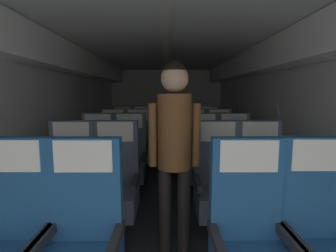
{
  "coord_description": "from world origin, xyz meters",
  "views": [
    {
      "loc": [
        0.0,
        0.16,
        1.4
      ],
      "look_at": [
        0.03,
        4.32,
        0.85
      ],
      "focal_mm": 26.39,
      "sensor_mm": 36.0,
      "label": 1
    }
  ],
  "objects_px": {
    "seat_a_right_window": "(250,247)",
    "seat_d_right_window": "(194,146)",
    "seat_a_left_window": "(9,247)",
    "seat_d_right_aisle": "(220,146)",
    "seat_b_right_aisle": "(261,187)",
    "flight_attendant": "(174,139)",
    "seat_e_left_aisle": "(143,136)",
    "seat_e_left_window": "(122,137)",
    "seat_e_right_window": "(190,136)",
    "seat_a_left_aisle": "(82,248)",
    "seat_c_right_window": "(203,161)",
    "seat_b_left_aisle": "(115,187)",
    "seat_d_left_aisle": "(138,146)",
    "seat_b_left_window": "(70,187)",
    "seat_b_right_window": "(218,187)",
    "seat_a_right_aisle": "(322,245)",
    "seat_d_left_window": "(113,146)",
    "seat_c_left_aisle": "(129,160)",
    "seat_c_left_window": "(97,161)",
    "seat_c_right_aisle": "(234,160)",
    "seat_e_right_aisle": "(210,136)"
  },
  "relations": [
    {
      "from": "seat_a_right_window",
      "to": "seat_d_right_window",
      "type": "bearing_deg",
      "value": 90.22
    },
    {
      "from": "seat_a_left_window",
      "to": "seat_d_right_aisle",
      "type": "height_order",
      "value": "same"
    },
    {
      "from": "seat_b_right_aisle",
      "to": "flight_attendant",
      "type": "distance_m",
      "value": 1.1
    },
    {
      "from": "seat_e_left_aisle",
      "to": "seat_e_left_window",
      "type": "bearing_deg",
      "value": -176.94
    },
    {
      "from": "seat_e_left_aisle",
      "to": "seat_e_right_window",
      "type": "xyz_separation_m",
      "value": [
        1.02,
        -0.01,
        0.0
      ]
    },
    {
      "from": "seat_a_left_aisle",
      "to": "seat_d_right_aisle",
      "type": "distance_m",
      "value": 3.27
    },
    {
      "from": "seat_c_right_window",
      "to": "seat_b_right_aisle",
      "type": "bearing_deg",
      "value": -65.61
    },
    {
      "from": "seat_a_right_window",
      "to": "seat_c_right_window",
      "type": "bearing_deg",
      "value": 90.03
    },
    {
      "from": "seat_b_left_aisle",
      "to": "seat_d_left_aisle",
      "type": "xyz_separation_m",
      "value": [
        0.01,
        1.95,
        0.0
      ]
    },
    {
      "from": "seat_b_left_window",
      "to": "seat_e_left_window",
      "type": "distance_m",
      "value": 2.93
    },
    {
      "from": "seat_b_right_window",
      "to": "seat_e_right_window",
      "type": "relative_size",
      "value": 1.0
    },
    {
      "from": "seat_a_left_aisle",
      "to": "seat_a_right_aisle",
      "type": "height_order",
      "value": "same"
    },
    {
      "from": "seat_a_right_aisle",
      "to": "seat_d_right_aisle",
      "type": "height_order",
      "value": "same"
    },
    {
      "from": "seat_b_right_window",
      "to": "seat_d_left_window",
      "type": "height_order",
      "value": "same"
    },
    {
      "from": "seat_e_left_aisle",
      "to": "flight_attendant",
      "type": "xyz_separation_m",
      "value": [
        0.58,
        -3.3,
        0.56
      ]
    },
    {
      "from": "seat_c_left_aisle",
      "to": "seat_d_left_aisle",
      "type": "bearing_deg",
      "value": 89.35
    },
    {
      "from": "seat_a_right_window",
      "to": "seat_e_left_window",
      "type": "distance_m",
      "value": 4.17
    },
    {
      "from": "seat_b_right_aisle",
      "to": "seat_c_left_window",
      "type": "relative_size",
      "value": 1.0
    },
    {
      "from": "seat_a_left_window",
      "to": "seat_a_right_window",
      "type": "height_order",
      "value": "same"
    },
    {
      "from": "seat_a_left_window",
      "to": "seat_a_left_aisle",
      "type": "distance_m",
      "value": 0.45
    },
    {
      "from": "seat_e_right_window",
      "to": "seat_c_left_aisle",
      "type": "bearing_deg",
      "value": -117.93
    },
    {
      "from": "seat_c_left_aisle",
      "to": "seat_c_right_window",
      "type": "height_order",
      "value": "same"
    },
    {
      "from": "seat_c_right_aisle",
      "to": "seat_b_right_aisle",
      "type": "bearing_deg",
      "value": -90.29
    },
    {
      "from": "seat_b_right_aisle",
      "to": "seat_c_left_window",
      "type": "distance_m",
      "value": 2.14
    },
    {
      "from": "seat_d_right_window",
      "to": "seat_c_left_window",
      "type": "bearing_deg",
      "value": -145.98
    },
    {
      "from": "seat_a_left_window",
      "to": "seat_b_left_window",
      "type": "distance_m",
      "value": 0.96
    },
    {
      "from": "seat_a_right_window",
      "to": "seat_c_left_window",
      "type": "distance_m",
      "value": 2.44
    },
    {
      "from": "seat_a_left_aisle",
      "to": "seat_e_left_window",
      "type": "xyz_separation_m",
      "value": [
        -0.45,
        3.9,
        0.0
      ]
    },
    {
      "from": "seat_c_right_window",
      "to": "seat_d_right_aisle",
      "type": "distance_m",
      "value": 1.08
    },
    {
      "from": "seat_a_left_aisle",
      "to": "seat_b_right_aisle",
      "type": "distance_m",
      "value": 1.76
    },
    {
      "from": "seat_c_left_window",
      "to": "seat_d_left_window",
      "type": "bearing_deg",
      "value": 89.84
    },
    {
      "from": "seat_a_right_aisle",
      "to": "seat_c_right_window",
      "type": "relative_size",
      "value": 1.0
    },
    {
      "from": "seat_a_left_window",
      "to": "seat_d_right_aisle",
      "type": "distance_m",
      "value": 3.49
    },
    {
      "from": "seat_c_right_window",
      "to": "seat_e_left_aisle",
      "type": "height_order",
      "value": "same"
    },
    {
      "from": "seat_a_right_window",
      "to": "seat_c_right_window",
      "type": "relative_size",
      "value": 1.0
    },
    {
      "from": "seat_b_left_window",
      "to": "seat_d_right_aisle",
      "type": "height_order",
      "value": "same"
    },
    {
      "from": "seat_a_left_window",
      "to": "seat_e_left_aisle",
      "type": "xyz_separation_m",
      "value": [
        0.45,
        3.91,
        0.0
      ]
    },
    {
      "from": "seat_b_left_window",
      "to": "seat_b_right_window",
      "type": "xyz_separation_m",
      "value": [
        1.47,
        0.01,
        0.0
      ]
    },
    {
      "from": "seat_c_left_aisle",
      "to": "seat_e_left_window",
      "type": "height_order",
      "value": "same"
    },
    {
      "from": "seat_a_right_aisle",
      "to": "seat_b_left_aisle",
      "type": "relative_size",
      "value": 1.0
    },
    {
      "from": "seat_b_left_aisle",
      "to": "seat_e_right_window",
      "type": "bearing_deg",
      "value": 70.67
    },
    {
      "from": "seat_a_left_window",
      "to": "seat_b_left_window",
      "type": "height_order",
      "value": "same"
    },
    {
      "from": "seat_e_right_aisle",
      "to": "seat_e_left_window",
      "type": "bearing_deg",
      "value": -179.63
    },
    {
      "from": "seat_a_left_window",
      "to": "seat_c_left_aisle",
      "type": "relative_size",
      "value": 1.0
    },
    {
      "from": "seat_d_left_aisle",
      "to": "seat_e_left_window",
      "type": "height_order",
      "value": "same"
    },
    {
      "from": "seat_a_left_window",
      "to": "seat_b_right_window",
      "type": "xyz_separation_m",
      "value": [
        1.48,
        0.97,
        0.0
      ]
    },
    {
      "from": "seat_b_right_window",
      "to": "seat_c_right_aisle",
      "type": "relative_size",
      "value": 1.0
    },
    {
      "from": "seat_a_right_aisle",
      "to": "seat_e_left_aisle",
      "type": "height_order",
      "value": "same"
    },
    {
      "from": "seat_b_left_aisle",
      "to": "flight_attendant",
      "type": "distance_m",
      "value": 0.88
    },
    {
      "from": "seat_d_right_window",
      "to": "flight_attendant",
      "type": "bearing_deg",
      "value": -100.54
    }
  ]
}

